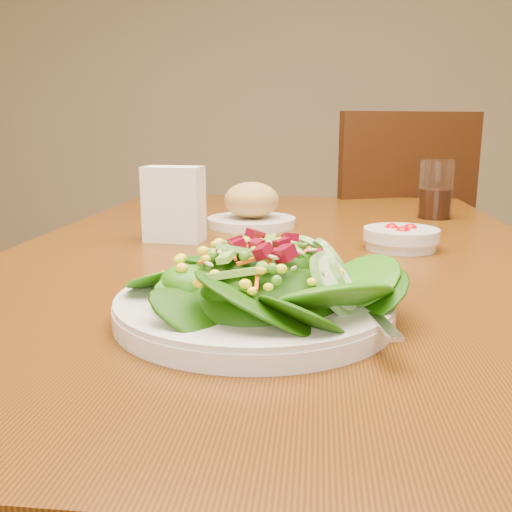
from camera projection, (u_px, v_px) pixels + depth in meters
name	position (u px, v px, depth m)	size (l,w,h in m)	color
dining_table	(281.00, 302.00, 1.00)	(0.90, 1.40, 0.75)	#563209
chair_far	(382.00, 262.00, 1.83)	(0.59, 0.59, 0.99)	black
salad_plate	(263.00, 290.00, 0.60)	(0.30, 0.29, 0.09)	silver
bread_plate	(251.00, 208.00, 1.15)	(0.18, 0.18, 0.09)	silver
tomato_bowl	(401.00, 238.00, 0.94)	(0.12, 0.12, 0.04)	silver
drinking_glass	(436.00, 193.00, 1.25)	(0.07, 0.07, 0.13)	silver
napkin_holder	(174.00, 202.00, 1.00)	(0.11, 0.06, 0.13)	white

